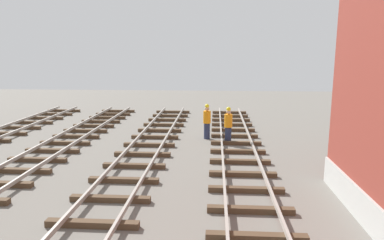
# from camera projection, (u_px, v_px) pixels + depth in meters

# --- Properties ---
(track_worker_foreground) EXTENTS (0.40, 0.40, 1.87)m
(track_worker_foreground) POSITION_uv_depth(u_px,v_px,m) (228.00, 125.00, 17.59)
(track_worker_foreground) COLOR #262D4C
(track_worker_foreground) RESTS_ON ground
(track_worker_distant) EXTENTS (0.40, 0.40, 1.87)m
(track_worker_distant) POSITION_uv_depth(u_px,v_px,m) (207.00, 122.00, 18.58)
(track_worker_distant) COLOR #262D4C
(track_worker_distant) RESTS_ON ground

